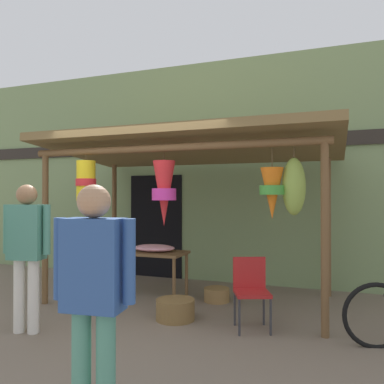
# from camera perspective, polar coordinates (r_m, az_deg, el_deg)

# --- Properties ---
(ground_plane) EXTENTS (30.00, 30.00, 0.00)m
(ground_plane) POSITION_cam_1_polar(r_m,az_deg,el_deg) (5.44, -7.73, -17.61)
(ground_plane) COLOR #756656
(shop_facade) EXTENTS (11.80, 0.29, 4.12)m
(shop_facade) POSITION_cam_1_polar(r_m,az_deg,el_deg) (7.49, 1.23, 3.00)
(shop_facade) COLOR #7A9360
(shop_facade) RESTS_ON ground_plane
(market_stall_canopy) EXTENTS (4.43, 2.41, 2.51)m
(market_stall_canopy) POSITION_cam_1_polar(r_m,az_deg,el_deg) (5.86, -0.02, 5.28)
(market_stall_canopy) COLOR brown
(market_stall_canopy) RESTS_ON ground_plane
(display_table) EXTENTS (1.18, 0.60, 0.73)m
(display_table) POSITION_cam_1_polar(r_m,az_deg,el_deg) (6.17, -6.40, -9.49)
(display_table) COLOR brown
(display_table) RESTS_ON ground_plane
(flower_heap_on_table) EXTENTS (0.67, 0.47, 0.10)m
(flower_heap_on_table) POSITION_cam_1_polar(r_m,az_deg,el_deg) (6.13, -5.50, -8.19)
(flower_heap_on_table) COLOR pink
(flower_heap_on_table) RESTS_ON display_table
(folding_chair) EXTENTS (0.52, 0.52, 0.84)m
(folding_chair) POSITION_cam_1_polar(r_m,az_deg,el_deg) (4.87, 8.63, -13.54)
(folding_chair) COLOR #AD1E1E
(folding_chair) RESTS_ON ground_plane
(wicker_basket_by_table) EXTENTS (0.38, 0.38, 0.20)m
(wicker_basket_by_table) POSITION_cam_1_polar(r_m,az_deg,el_deg) (6.07, 3.65, -14.83)
(wicker_basket_by_table) COLOR olive
(wicker_basket_by_table) RESTS_ON ground_plane
(wicker_basket_spare) EXTENTS (0.50, 0.50, 0.26)m
(wicker_basket_spare) POSITION_cam_1_polar(r_m,az_deg,el_deg) (5.22, -2.47, -16.87)
(wicker_basket_spare) COLOR brown
(wicker_basket_spare) RESTS_ON ground_plane
(vendor_in_orange) EXTENTS (0.59, 0.29, 1.73)m
(vendor_in_orange) POSITION_cam_1_polar(r_m,az_deg,el_deg) (4.96, -23.13, -7.11)
(vendor_in_orange) COLOR silver
(vendor_in_orange) RESTS_ON ground_plane
(shopper_by_bananas) EXTENTS (0.59, 0.27, 1.67)m
(shopper_by_bananas) POSITION_cam_1_polar(r_m,az_deg,el_deg) (2.76, -14.25, -13.26)
(shopper_by_bananas) COLOR #4C8E7A
(shopper_by_bananas) RESTS_ON ground_plane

